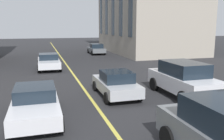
{
  "coord_description": "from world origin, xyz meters",
  "views": [
    {
      "loc": [
        2.11,
        2.44,
        3.78
      ],
      "look_at": [
        13.38,
        -0.91,
        1.64
      ],
      "focal_mm": 39.0,
      "sensor_mm": 36.0,
      "label": 1
    }
  ],
  "objects_px": {
    "car_white_trailing": "(35,103)",
    "car_white_parked_b": "(49,61)",
    "car_silver_parked_a": "(116,83)",
    "car_grey_oncoming": "(96,49)",
    "car_white_mid": "(183,79)"
  },
  "relations": [
    {
      "from": "car_white_mid",
      "to": "car_grey_oncoming",
      "type": "bearing_deg",
      "value": -0.0
    },
    {
      "from": "car_white_trailing",
      "to": "car_grey_oncoming",
      "type": "xyz_separation_m",
      "value": [
        22.15,
        -7.63,
        -0.0
      ]
    },
    {
      "from": "car_silver_parked_a",
      "to": "car_white_parked_b",
      "type": "bearing_deg",
      "value": 18.25
    },
    {
      "from": "car_silver_parked_a",
      "to": "car_grey_oncoming",
      "type": "distance_m",
      "value": 20.17
    },
    {
      "from": "car_white_trailing",
      "to": "car_grey_oncoming",
      "type": "bearing_deg",
      "value": -19.0
    },
    {
      "from": "car_silver_parked_a",
      "to": "car_white_trailing",
      "type": "bearing_deg",
      "value": 118.79
    },
    {
      "from": "car_silver_parked_a",
      "to": "car_white_mid",
      "type": "xyz_separation_m",
      "value": [
        -1.04,
        -3.48,
        0.27
      ]
    },
    {
      "from": "car_grey_oncoming",
      "to": "car_white_mid",
      "type": "bearing_deg",
      "value": 180.0
    },
    {
      "from": "car_white_parked_b",
      "to": "car_white_trailing",
      "type": "bearing_deg",
      "value": 175.3
    },
    {
      "from": "car_white_parked_b",
      "to": "car_grey_oncoming",
      "type": "distance_m",
      "value": 12.22
    },
    {
      "from": "car_white_trailing",
      "to": "car_white_mid",
      "type": "relative_size",
      "value": 0.94
    },
    {
      "from": "car_white_trailing",
      "to": "car_white_parked_b",
      "type": "height_order",
      "value": "same"
    },
    {
      "from": "car_silver_parked_a",
      "to": "car_grey_oncoming",
      "type": "height_order",
      "value": "same"
    },
    {
      "from": "car_white_trailing",
      "to": "car_silver_parked_a",
      "type": "distance_m",
      "value": 4.74
    },
    {
      "from": "car_white_mid",
      "to": "car_grey_oncoming",
      "type": "height_order",
      "value": "car_white_mid"
    }
  ]
}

